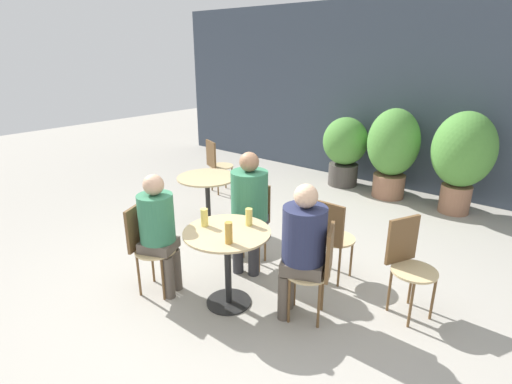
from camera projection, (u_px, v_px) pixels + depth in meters
The scene contains 19 objects.
ground_plane at pixel (235, 298), 3.76m from camera, with size 20.00×20.00×0.00m, color #9E998E.
storefront_wall at pixel (412, 97), 6.29m from camera, with size 10.00×0.06×3.00m.
cafe_table_near at pixel (227, 249), 3.51m from camera, with size 0.77×0.77×0.73m.
cafe_table_far at pixel (208, 190), 5.00m from camera, with size 0.74×0.74×0.73m.
bistro_chair_0 at pixel (318, 265), 3.31m from camera, with size 0.43×0.42×0.86m.
bistro_chair_1 at pixel (253, 218), 4.25m from camera, with size 0.42×0.43×0.86m.
bistro_chair_2 at pixel (146, 241), 3.73m from camera, with size 0.43×0.42×0.86m.
bistro_chair_3 at pixel (216, 162), 6.37m from camera, with size 0.41×0.43×0.86m.
bistro_chair_4 at pixel (408, 258), 3.43m from camera, with size 0.43×0.42×0.86m.
bistro_chair_5 at pixel (332, 234), 3.88m from camera, with size 0.39×0.39×0.86m.
seated_person_0 at pixel (302, 242), 3.28m from camera, with size 0.44×0.42×1.22m.
seated_person_1 at pixel (249, 203), 4.05m from camera, with size 0.44×0.46×1.27m.
seated_person_2 at pixel (158, 225), 3.64m from camera, with size 0.39×0.37×1.18m.
beer_glass_0 at pixel (204, 218), 3.53m from camera, with size 0.07×0.07×0.16m.
beer_glass_1 at pixel (229, 233), 3.21m from camera, with size 0.06×0.06×0.18m.
beer_glass_2 at pixel (249, 217), 3.55m from camera, with size 0.06×0.06×0.16m.
potted_plant_0 at pixel (345, 147), 6.71m from camera, with size 0.74×0.74×1.16m.
potted_plant_1 at pixel (393, 148), 6.11m from camera, with size 0.78×0.78×1.39m.
potted_plant_2 at pixel (463, 154), 5.47m from camera, with size 0.83×0.83×1.44m.
Camera 1 is at (2.19, -2.34, 2.21)m, focal length 28.00 mm.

